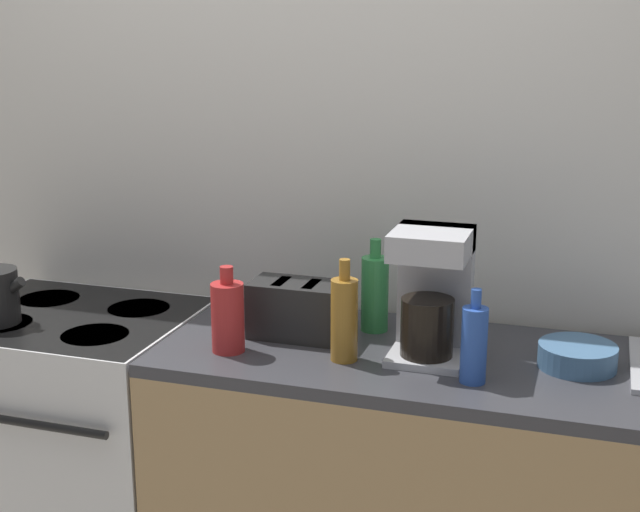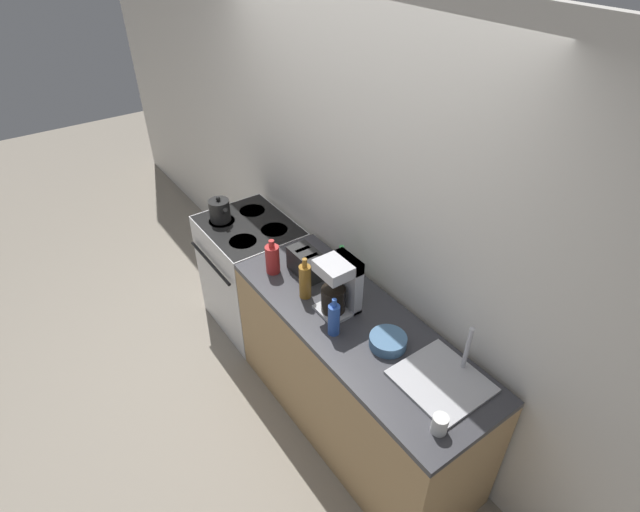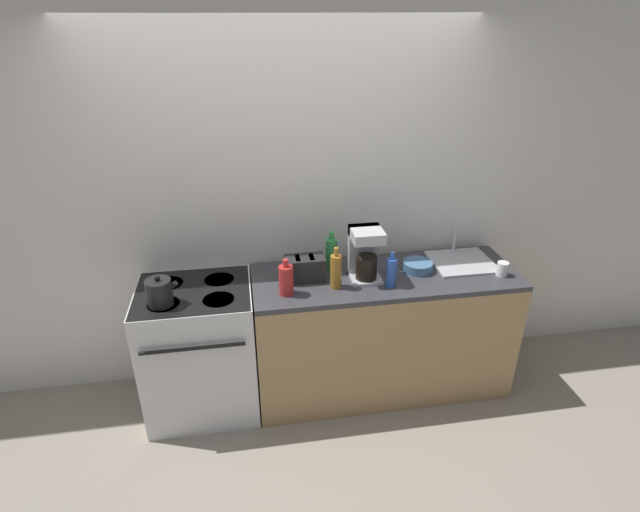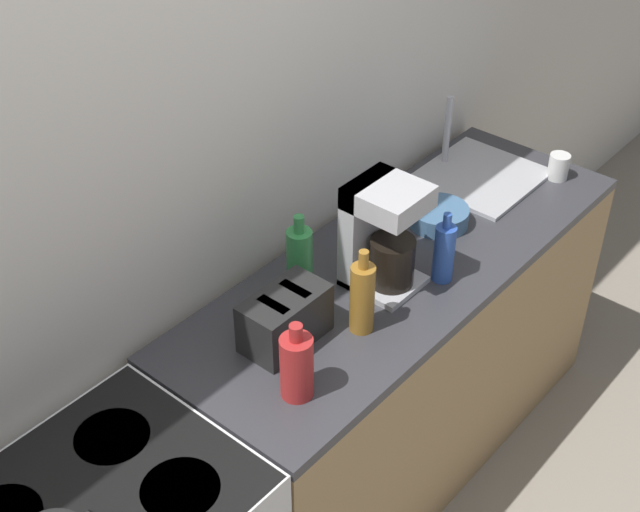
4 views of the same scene
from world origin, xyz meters
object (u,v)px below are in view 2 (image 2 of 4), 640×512
bottle_green (341,268)px  bottle_red (273,259)px  cup_white (440,424)px  stove (253,273)px  toaster (307,263)px  coffee_maker (340,285)px  bottle_amber (305,281)px  kettle (220,210)px  bottle_blue (334,319)px  bowl (388,341)px

bottle_green → bottle_red: (-0.34, -0.29, -0.01)m
bottle_green → bottle_red: bearing=-139.6°
bottle_green → cup_white: (1.10, -0.28, -0.07)m
stove → toaster: bearing=2.9°
coffee_maker → bottle_amber: (-0.21, -0.10, -0.06)m
kettle → bottle_blue: (1.43, -0.01, 0.02)m
bottle_amber → cup_white: 1.13m
bowl → coffee_maker: bearing=-175.0°
bottle_green → kettle: bearing=-165.4°
bottle_blue → bowl: (0.25, 0.18, -0.07)m
bottle_amber → bottle_blue: 0.35m
bottle_amber → bowl: bottle_amber is taller
coffee_maker → cup_white: 0.93m
bottle_red → bottle_blue: 0.67m
bottle_green → bottle_blue: size_ratio=1.12×
coffee_maker → cup_white: bearing=-8.1°
toaster → bottle_blue: (0.53, -0.18, 0.02)m
stove → bottle_green: 1.09m
stove → kettle: kettle is taller
toaster → coffee_maker: size_ratio=0.73×
coffee_maker → cup_white: (0.91, -0.13, -0.13)m
bottle_blue → bowl: size_ratio=1.20×
coffee_maker → toaster: bearing=175.0°
toaster → cup_white: toaster is taller
toaster → coffee_maker: coffee_maker is taller
kettle → cup_white: (2.20, 0.00, -0.04)m
bottle_amber → bowl: size_ratio=1.37×
bottle_amber → bottle_green: size_ratio=1.02×
kettle → bottle_amber: bearing=1.6°
stove → bottle_red: 0.81m
stove → bottle_blue: (1.25, -0.14, 0.55)m
bottle_green → bottle_red: size_ratio=1.14×
coffee_maker → bottle_blue: (0.14, -0.15, -0.08)m
kettle → bottle_green: bearing=14.6°
toaster → cup_white: (1.30, -0.16, -0.03)m
coffee_maker → bottle_green: (-0.19, 0.15, -0.07)m
bottle_red → bottle_blue: bottle_blue is taller
toaster → bottle_red: size_ratio=1.08×
bottle_amber → bottle_green: (0.02, 0.25, -0.00)m
stove → kettle: bearing=-143.7°
stove → bottle_green: (0.92, 0.16, 0.56)m
bottle_red → bowl: 0.93m
cup_white → bowl: size_ratio=0.48×
coffee_maker → bottle_red: coffee_maker is taller
bottle_red → cup_white: bearing=0.1°
toaster → coffee_maker: bearing=-5.0°
coffee_maker → bottle_red: (-0.53, -0.13, -0.08)m
bottle_green → bottle_blue: bearing=-42.2°
stove → bottle_blue: bottle_blue is taller
toaster → bottle_blue: bearing=-18.8°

